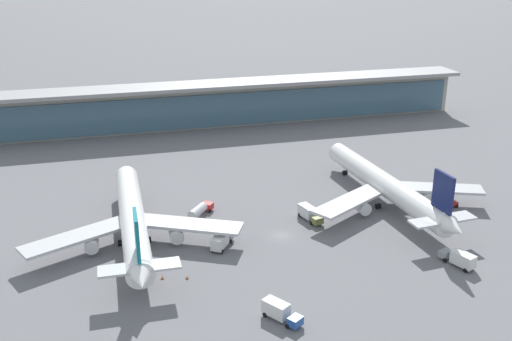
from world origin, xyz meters
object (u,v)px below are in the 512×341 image
service_truck_at_far_stand_red (200,210)px  service_truck_by_tail_blue (280,311)px  safety_cone_alpha (187,277)px  safety_cone_bravo (162,277)px  service_truck_under_wing_grey (460,258)px  airliner_centre_stand (387,186)px  service_truck_on_taxiway_red (452,204)px  service_truck_near_nose_olive (309,213)px  airliner_left_stand (133,220)px  service_truck_mid_apron_grey (221,240)px

service_truck_at_far_stand_red → service_truck_by_tail_blue: bearing=-82.4°
safety_cone_alpha → safety_cone_bravo: bearing=165.8°
service_truck_under_wing_grey → airliner_centre_stand: bearing=90.8°
service_truck_on_taxiway_red → service_truck_near_nose_olive: bearing=176.1°
airliner_centre_stand → service_truck_at_far_stand_red: size_ratio=7.21×
airliner_left_stand → service_truck_on_taxiway_red: size_ratio=19.39×
service_truck_at_far_stand_red → safety_cone_alpha: bearing=-105.2°
airliner_left_stand → safety_cone_alpha: airliner_left_stand is taller
airliner_centre_stand → service_truck_by_tail_blue: size_ratio=7.97×
service_truck_on_taxiway_red → airliner_left_stand: bearing=178.2°
service_truck_near_nose_olive → service_truck_mid_apron_grey: size_ratio=1.05×
service_truck_by_tail_blue → service_truck_on_taxiway_red: bearing=31.7°
service_truck_by_tail_blue → service_truck_under_wing_grey: bearing=11.4°
service_truck_under_wing_grey → service_truck_at_far_stand_red: 56.99m
safety_cone_alpha → safety_cone_bravo: same height
service_truck_under_wing_grey → service_truck_by_tail_blue: same height
airliner_centre_stand → service_truck_mid_apron_grey: bearing=-165.4°
safety_cone_alpha → service_truck_near_nose_olive: bearing=30.6°
service_truck_near_nose_olive → service_truck_under_wing_grey: size_ratio=1.00×
service_truck_under_wing_grey → service_truck_mid_apron_grey: 47.23m
service_truck_at_far_stand_red → safety_cone_alpha: 27.21m
service_truck_near_nose_olive → service_truck_at_far_stand_red: bearing=161.2°
service_truck_under_wing_grey → safety_cone_bravo: (-56.34, 10.23, -1.37)m
service_truck_under_wing_grey → safety_cone_alpha: size_ratio=10.92×
service_truck_near_nose_olive → safety_cone_alpha: 35.74m
airliner_left_stand → safety_cone_bravo: size_ratio=83.56×
airliner_left_stand → service_truck_under_wing_grey: (60.24, -27.24, -3.22)m
service_truck_mid_apron_grey → service_truck_under_wing_grey: bearing=-24.2°
service_truck_on_taxiway_red → safety_cone_bravo: size_ratio=4.31×
service_truck_by_tail_blue → safety_cone_bravo: 25.11m
service_truck_under_wing_grey → service_truck_by_tail_blue: size_ratio=1.04×
service_truck_at_far_stand_red → safety_cone_alpha: (-7.12, -26.22, -1.39)m
airliner_left_stand → airliner_centre_stand: size_ratio=1.00×
service_truck_under_wing_grey → service_truck_mid_apron_grey: size_ratio=1.05×
service_truck_at_far_stand_red → safety_cone_bravo: service_truck_at_far_stand_red is taller
service_truck_near_nose_olive → service_truck_under_wing_grey: (21.10, -27.27, 0.00)m
service_truck_on_taxiway_red → safety_cone_alpha: service_truck_on_taxiway_red is taller
airliner_left_stand → service_truck_under_wing_grey: size_ratio=7.65×
service_truck_mid_apron_grey → safety_cone_alpha: bearing=-130.5°
airliner_left_stand → service_truck_mid_apron_grey: size_ratio=8.00×
service_truck_at_far_stand_red → airliner_left_stand: bearing=-152.5°
service_truck_by_tail_blue → service_truck_on_taxiway_red: size_ratio=2.44×
airliner_left_stand → airliner_centre_stand: 59.89m
airliner_left_stand → service_truck_near_nose_olive: bearing=0.1°
airliner_left_stand → service_truck_at_far_stand_red: airliner_left_stand is taller
airliner_centre_stand → service_truck_near_nose_olive: 21.16m
service_truck_near_nose_olive → safety_cone_alpha: (-30.74, -18.17, -1.37)m
airliner_left_stand → service_truck_at_far_stand_red: bearing=27.5°
service_truck_under_wing_grey → safety_cone_alpha: bearing=170.0°
service_truck_under_wing_grey → safety_cone_bravo: size_ratio=10.92×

